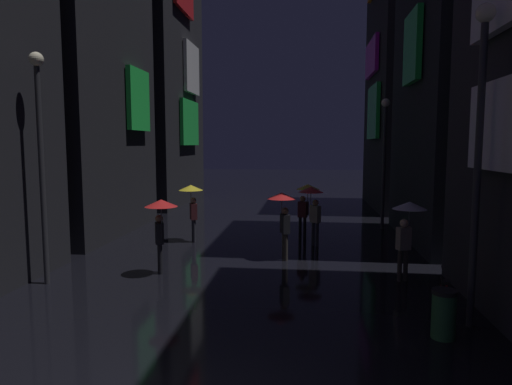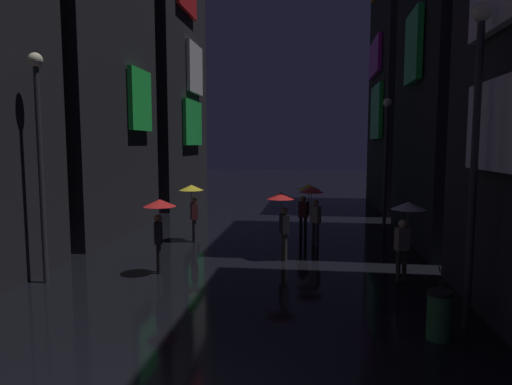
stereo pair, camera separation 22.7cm
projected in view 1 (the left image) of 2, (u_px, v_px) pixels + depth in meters
name	position (u px, v px, depth m)	size (l,w,h in m)	color
building_left_mid	(73.00, 17.00, 17.92)	(4.25, 7.31, 17.19)	black
building_left_far	(154.00, 71.00, 27.53)	(4.25, 8.63, 16.10)	black
building_right_far	(411.00, 64.00, 25.56)	(4.25, 7.93, 16.22)	black
pedestrian_far_right_yellow	(306.00, 196.00, 17.31)	(0.90, 0.90, 2.12)	black
pedestrian_foreground_left_clear	(408.00, 219.00, 12.05)	(0.90, 0.90, 2.12)	#38332D
pedestrian_midstreet_centre_yellow	(192.00, 197.00, 16.92)	(0.90, 0.90, 2.12)	#2D2D38
pedestrian_midstreet_left_red	(283.00, 207.00, 14.29)	(0.90, 0.90, 2.12)	#38332D
pedestrian_foreground_right_red	(312.00, 199.00, 16.23)	(0.90, 0.90, 2.12)	#2D2D38
pedestrian_near_crossing_red	(161.00, 215.00, 12.60)	(0.90, 0.90, 2.12)	black
bicycle_parked_at_storefront	(443.00, 300.00, 9.54)	(0.43, 1.79, 0.96)	black
streetlamp_left_near	(40.00, 143.00, 11.54)	(0.36, 0.36, 5.91)	#2D2D33
streetlamp_right_near	(479.00, 133.00, 8.73)	(0.36, 0.36, 6.25)	#2D2D33
streetlamp_right_far	(384.00, 148.00, 19.29)	(0.36, 0.36, 5.54)	#2D2D33
trash_bin	(444.00, 314.00, 8.54)	(0.46, 0.46, 0.93)	#265933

